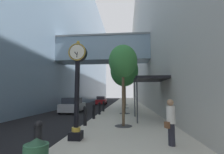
% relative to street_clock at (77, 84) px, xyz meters
% --- Properties ---
extents(ground_plane, '(110.00, 110.00, 0.00)m').
position_rel_street_clock_xyz_m(ground_plane, '(-0.63, 21.65, -2.62)').
color(ground_plane, black).
rests_on(ground_plane, ground).
extents(sidewalk_right, '(5.95, 80.00, 0.14)m').
position_rel_street_clock_xyz_m(sidewalk_right, '(2.34, 24.65, -2.55)').
color(sidewalk_right, beige).
rests_on(sidewalk_right, ground).
extents(building_block_left, '(21.75, 80.00, 30.95)m').
position_rel_street_clock_xyz_m(building_block_left, '(-11.56, 24.58, 12.81)').
color(building_block_left, '#758EA8').
rests_on(building_block_left, ground).
extents(building_block_right, '(9.00, 80.00, 32.70)m').
position_rel_street_clock_xyz_m(building_block_right, '(9.82, 24.65, 13.73)').
color(building_block_right, '#B7B2A8').
rests_on(building_block_right, ground).
extents(street_clock, '(0.84, 0.55, 4.52)m').
position_rel_street_clock_xyz_m(street_clock, '(0.00, 0.00, 0.00)').
color(street_clock, black).
rests_on(street_clock, sidewalk_right).
extents(bollard_nearest, '(0.24, 0.24, 1.21)m').
position_rel_street_clock_xyz_m(bollard_nearest, '(-0.42, -2.34, -1.85)').
color(bollard_nearest, black).
rests_on(bollard_nearest, sidewalk_right).
extents(bollard_third, '(0.24, 0.24, 1.21)m').
position_rel_street_clock_xyz_m(bollard_third, '(-0.42, 3.08, -1.85)').
color(bollard_third, black).
rests_on(bollard_third, sidewalk_right).
extents(bollard_fourth, '(0.24, 0.24, 1.21)m').
position_rel_street_clock_xyz_m(bollard_fourth, '(-0.42, 5.79, -1.85)').
color(bollard_fourth, black).
rests_on(bollard_fourth, sidewalk_right).
extents(bollard_fifth, '(0.24, 0.24, 1.21)m').
position_rel_street_clock_xyz_m(bollard_fifth, '(-0.42, 8.50, -1.85)').
color(bollard_fifth, black).
rests_on(bollard_fifth, sidewalk_right).
extents(bollard_sixth, '(0.24, 0.24, 1.21)m').
position_rel_street_clock_xyz_m(bollard_sixth, '(-0.42, 11.21, -1.85)').
color(bollard_sixth, black).
rests_on(bollard_sixth, sidewalk_right).
extents(street_tree_near, '(1.87, 1.87, 5.24)m').
position_rel_street_clock_xyz_m(street_tree_near, '(2.05, 3.10, 1.64)').
color(street_tree_near, '#333335').
rests_on(street_tree_near, sidewalk_right).
extents(street_tree_mid_near, '(2.95, 2.95, 6.21)m').
position_rel_street_clock_xyz_m(street_tree_mid_near, '(2.05, 9.48, 2.01)').
color(street_tree_mid_near, '#333335').
rests_on(street_tree_mid_near, sidewalk_right).
extents(street_tree_mid_far, '(1.88, 1.88, 5.44)m').
position_rel_street_clock_xyz_m(street_tree_mid_far, '(2.05, 15.86, 1.82)').
color(street_tree_mid_far, '#333335').
rests_on(street_tree_mid_far, sidewalk_right).
extents(street_tree_far, '(2.02, 2.02, 5.84)m').
position_rel_street_clock_xyz_m(street_tree_far, '(2.05, 22.24, 2.15)').
color(street_tree_far, '#333335').
rests_on(street_tree_far, sidewalk_right).
extents(pedestrian_walking, '(0.52, 0.47, 1.80)m').
position_rel_street_clock_xyz_m(pedestrian_walking, '(4.01, -0.45, -1.52)').
color(pedestrian_walking, '#23232D').
rests_on(pedestrian_walking, sidewalk_right).
extents(storefront_awning, '(2.40, 3.60, 3.30)m').
position_rel_street_clock_xyz_m(storefront_awning, '(4.08, 5.75, 0.66)').
color(storefront_awning, black).
rests_on(storefront_awning, sidewalk_right).
extents(car_silver_near, '(2.11, 4.21, 1.73)m').
position_rel_street_clock_xyz_m(car_silver_near, '(-3.97, 10.80, -1.79)').
color(car_silver_near, '#B7BABF').
rests_on(car_silver_near, ground).
extents(car_white_mid, '(2.11, 4.31, 1.58)m').
position_rel_street_clock_xyz_m(car_white_mid, '(-4.52, 34.17, -1.85)').
color(car_white_mid, silver).
rests_on(car_white_mid, ground).
extents(car_red_far, '(2.10, 4.34, 1.70)m').
position_rel_street_clock_xyz_m(car_red_far, '(-2.80, 24.44, -1.80)').
color(car_red_far, '#AD191E').
rests_on(car_red_far, ground).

